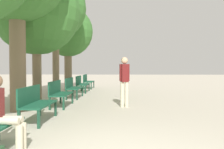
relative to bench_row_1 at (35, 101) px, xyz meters
The scene contains 10 objects.
bench_row_1 is the anchor object (origin of this frame).
bench_row_2 2.40m from the bench_row_1, 90.00° to the left, with size 0.54×1.52×0.90m.
bench_row_3 4.81m from the bench_row_1, 90.00° to the left, with size 0.54×1.52×0.90m.
bench_row_4 7.21m from the bench_row_1, 90.00° to the left, with size 0.54×1.52×0.90m.
bench_row_5 9.62m from the bench_row_1, 90.00° to the left, with size 0.54×1.52×0.90m.
tree_row_2 4.52m from the bench_row_1, 108.23° to the left, with size 3.35×3.35×5.21m.
tree_row_3 7.12m from the bench_row_1, 100.06° to the left, with size 3.03×3.03×5.80m.
tree_row_4 9.33m from the bench_row_1, 96.88° to the left, with size 3.02×3.02×5.03m.
person_seated 2.25m from the bench_row_1, 83.72° to the right, with size 0.59×0.33×1.28m.
pedestrian_near 3.35m from the bench_row_1, 46.14° to the left, with size 0.35×0.27×1.74m.
Camera 1 is at (0.23, -3.65, 1.41)m, focal length 40.00 mm.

